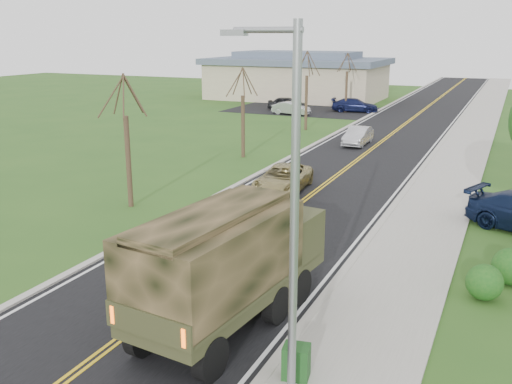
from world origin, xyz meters
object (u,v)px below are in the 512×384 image
Objects in this scene: military_truck at (228,258)px; sedan_silver at (358,136)px; suv_champagne at (283,179)px; utility_box_near at (296,362)px.

military_truck is 1.81× the size of sedan_silver.
military_truck reaches higher than sedan_silver.
military_truck is 14.02m from suv_champagne.
military_truck reaches higher than suv_champagne.
sedan_silver is at bearing 92.41° from utility_box_near.
utility_box_near is (6.40, -15.12, -0.16)m from suv_champagne.
sedan_silver reaches higher than utility_box_near.
suv_champagne is 16.41m from utility_box_near.
suv_champagne is 1.21× the size of sedan_silver.
sedan_silver is (0.23, 13.87, -0.01)m from suv_champagne.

